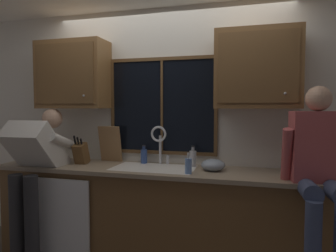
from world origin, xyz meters
The scene contains 22 objects.
back_wall centered at (0.00, 0.06, 1.27)m, with size 5.68×0.12×2.55m, color silver.
window_glass centered at (-0.06, -0.01, 1.52)m, with size 1.10×0.02×0.95m, color black.
window_frame_top centered at (-0.06, -0.02, 2.02)m, with size 1.17×0.02×0.04m, color brown.
window_frame_bottom centered at (-0.06, -0.02, 1.03)m, with size 1.17×0.02×0.04m, color brown.
window_frame_left centered at (-0.63, -0.02, 1.52)m, with size 0.04×0.02×0.95m, color brown.
window_frame_right centered at (0.51, -0.02, 1.52)m, with size 0.04×0.02×0.95m, color brown.
window_mullion_center centered at (-0.06, -0.02, 1.52)m, with size 0.02×0.02×0.95m, color brown.
lower_cabinet_run centered at (0.00, -0.29, 0.44)m, with size 3.28×0.58×0.88m, color brown.
countertop centered at (0.00, -0.31, 0.90)m, with size 3.34×0.62×0.04m, color gray.
dishwasher_front centered at (-0.90, -0.61, 0.46)m, with size 0.60×0.02×0.74m, color white.
upper_cabinet_left centered at (-1.02, -0.17, 1.86)m, with size 0.76×0.36×0.72m.
upper_cabinet_right centered at (0.90, -0.17, 1.86)m, with size 0.76×0.36×0.72m.
sink centered at (-0.06, -0.30, 0.82)m, with size 0.80×0.46×0.21m.
faucet centered at (-0.05, -0.12, 1.17)m, with size 0.18×0.09×0.40m.
person_standing centered at (-1.20, -0.58, 0.94)m, with size 0.53×0.71×1.50m.
person_sitting_on_counter centered at (1.36, -0.57, 1.10)m, with size 0.54×0.62×1.26m.
knife_block centered at (-0.86, -0.30, 1.03)m, with size 0.12×0.18×0.32m.
cutting_board centered at (-0.63, -0.09, 1.11)m, with size 0.25×0.02×0.39m, color #997047.
mixing_bowl centered at (0.51, -0.26, 0.97)m, with size 0.22×0.22×0.11m, color #8C99A8.
soap_dispenser centered at (0.32, -0.47, 0.99)m, with size 0.06×0.07×0.19m.
bottle_green_glass centered at (-0.24, -0.09, 1.00)m, with size 0.07×0.07×0.19m.
bottle_tall_clear centered at (0.30, -0.14, 1.01)m, with size 0.07×0.07×0.21m.
Camera 1 is at (0.87, -3.13, 1.51)m, focal length 32.90 mm.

